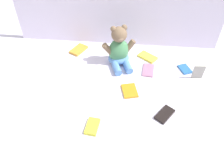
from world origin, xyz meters
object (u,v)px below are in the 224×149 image
object	(u,v)px
teddy_bear	(119,50)
book_case_7	(185,69)
book_case_4	(165,114)
book_case_6	(148,70)
book_case_0	(148,57)
book_case_1	(79,50)
book_case_2	(130,91)
book_case_3	(92,126)
book_case_5	(198,72)

from	to	relation	value
teddy_bear	book_case_7	size ratio (longest dim) A/B	3.02
book_case_4	book_case_6	xyz separation A→B (m)	(-0.09, 0.39, -0.00)
book_case_0	book_case_6	bearing A→B (deg)	38.34
book_case_1	book_case_2	world-z (taller)	book_case_1
book_case_3	book_case_4	bearing A→B (deg)	23.29
book_case_2	book_case_4	size ratio (longest dim) A/B	0.97
book_case_4	book_case_5	xyz separation A→B (m)	(0.24, 0.34, 0.05)
teddy_bear	book_case_6	bearing A→B (deg)	-38.51
book_case_3	book_case_0	bearing A→B (deg)	70.70
book_case_1	book_case_2	distance (m)	0.58
book_case_1	book_case_7	xyz separation A→B (m)	(0.80, -0.15, -0.00)
book_case_4	book_case_0	bearing A→B (deg)	136.15
teddy_bear	book_case_7	world-z (taller)	teddy_bear
book_case_1	book_case_7	distance (m)	0.82
teddy_bear	book_case_4	size ratio (longest dim) A/B	2.38
book_case_2	book_case_3	distance (m)	0.36
book_case_5	book_case_6	distance (m)	0.34
book_case_2	book_case_4	xyz separation A→B (m)	(0.21, -0.17, 0.00)
book_case_1	book_case_3	size ratio (longest dim) A/B	1.25
book_case_2	book_case_4	distance (m)	0.27
book_case_2	book_case_3	xyz separation A→B (m)	(-0.20, -0.30, 0.00)
book_case_0	book_case_1	distance (m)	0.54
book_case_3	book_case_7	world-z (taller)	book_case_3
book_case_4	book_case_7	size ratio (longest dim) A/B	1.27
teddy_bear	book_case_3	bearing A→B (deg)	-119.21
teddy_bear	book_case_0	xyz separation A→B (m)	(0.21, 0.07, -0.10)
teddy_bear	book_case_4	distance (m)	0.57
book_case_1	book_case_4	distance (m)	0.86
book_case_5	book_case_6	size ratio (longest dim) A/B	0.83
book_case_7	book_case_3	bearing A→B (deg)	21.30
book_case_3	book_case_4	size ratio (longest dim) A/B	0.87
teddy_bear	book_case_5	distance (m)	0.56
book_case_2	book_case_7	world-z (taller)	book_case_2
book_case_2	book_case_5	world-z (taller)	book_case_5
book_case_3	book_case_4	world-z (taller)	book_case_3
book_case_7	book_case_1	bearing A→B (deg)	-32.96
book_case_0	teddy_bear	bearing A→B (deg)	-33.64
book_case_1	book_case_3	distance (m)	0.74
book_case_6	book_case_2	bearing A→B (deg)	-113.54
book_case_0	book_case_3	distance (m)	0.74
book_case_3	book_case_6	distance (m)	0.61
book_case_5	book_case_7	distance (m)	0.12
teddy_bear	book_case_6	world-z (taller)	teddy_bear
book_case_6	teddy_bear	bearing A→B (deg)	166.99
book_case_6	book_case_7	xyz separation A→B (m)	(0.26, 0.04, 0.00)
book_case_2	book_case_7	distance (m)	0.46
book_case_1	book_case_4	xyz separation A→B (m)	(0.63, -0.58, -0.00)
book_case_6	book_case_0	bearing A→B (deg)	97.14
book_case_7	book_case_5	bearing A→B (deg)	106.89
book_case_2	book_case_3	world-z (taller)	book_case_3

